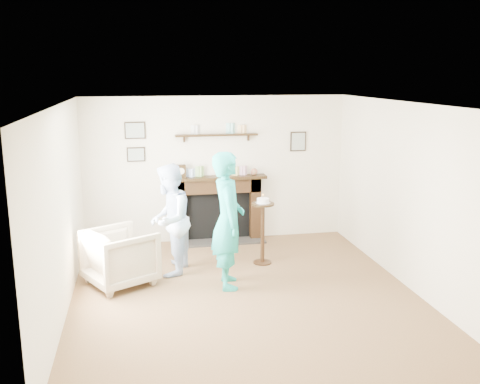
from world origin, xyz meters
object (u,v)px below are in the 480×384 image
armchair (122,284)px  woman (228,285)px  man (171,273)px  pedestal_table (263,221)px

armchair → woman: 1.49m
woman → man: bearing=53.7°
woman → pedestal_table: (0.67, 0.78, 0.67)m
armchair → man: 0.75m
pedestal_table → woman: bearing=-130.7°
man → armchair: bearing=-51.0°
armchair → man: man is taller
man → woman: size_ratio=0.87×
armchair → woman: size_ratio=0.46×
woman → pedestal_table: bearing=-38.1°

